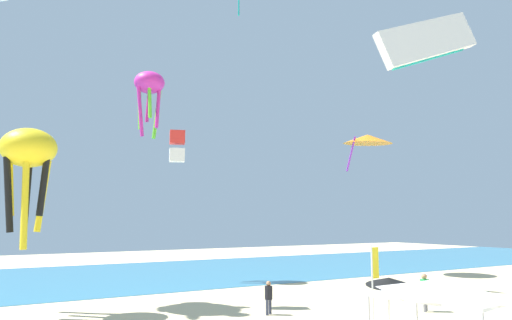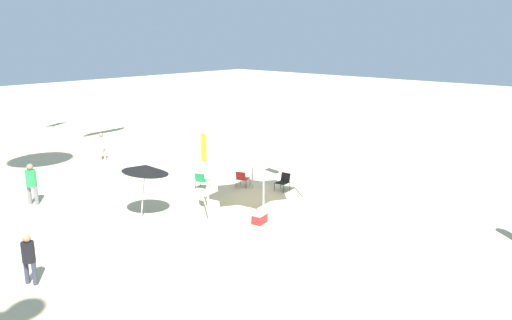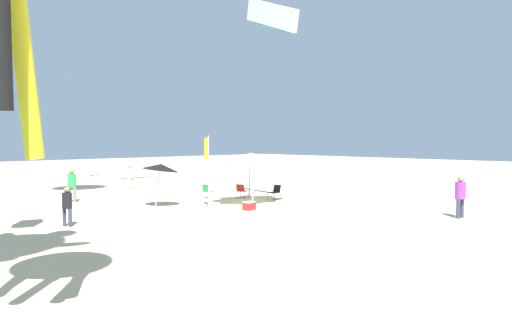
{
  "view_description": "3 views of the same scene",
  "coord_description": "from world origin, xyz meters",
  "views": [
    {
      "loc": [
        -13.33,
        -8.67,
        4.51
      ],
      "look_at": [
        0.4,
        14.42,
        7.86
      ],
      "focal_mm": 33.52,
      "sensor_mm": 36.0,
      "label": 1
    },
    {
      "loc": [
        -14.93,
        16.76,
        7.25
      ],
      "look_at": [
        -2.3,
        2.93,
        2.53
      ],
      "focal_mm": 35.28,
      "sensor_mm": 36.0,
      "label": 2
    },
    {
      "loc": [
        -19.85,
        19.24,
        3.46
      ],
      "look_at": [
        -1.41,
        1.43,
        2.36
      ],
      "focal_mm": 34.5,
      "sensor_mm": 36.0,
      "label": 3
    }
  ],
  "objects": [
    {
      "name": "ground",
      "position": [
        0.0,
        0.0,
        -0.05
      ],
      "size": [
        120.0,
        120.0,
        0.1
      ],
      "primitive_type": "cube",
      "color": "beige"
    },
    {
      "name": "canopy_tent",
      "position": [
        -0.81,
        1.22,
        2.41
      ],
      "size": [
        3.43,
        4.03,
        2.72
      ],
      "rotation": [
        0.0,
        0.0,
        0.18
      ],
      "color": "#B7B7BC",
      "rests_on": "ground"
    },
    {
      "name": "beach_umbrella",
      "position": [
        1.32,
        5.49,
        2.03
      ],
      "size": [
        1.89,
        1.88,
        2.36
      ],
      "color": "silver",
      "rests_on": "ground"
    },
    {
      "name": "folding_chair_left_of_tent",
      "position": [
        -0.47,
        -1.01,
        0.47
      ],
      "size": [
        0.59,
        0.67,
        0.82
      ],
      "rotation": [
        0.0,
        0.0,
        3.23
      ],
      "color": "black",
      "rests_on": "ground"
    },
    {
      "name": "folding_chair_near_cooler",
      "position": [
        2.56,
        1.49,
        0.47
      ],
      "size": [
        0.71,
        0.77,
        0.82
      ],
      "rotation": [
        0.0,
        0.0,
        0.39
      ],
      "color": "black",
      "rests_on": "ground"
    },
    {
      "name": "folding_chair_facing_ocean",
      "position": [
        1.33,
        -0.04,
        0.47
      ],
      "size": [
        0.71,
        0.77,
        0.82
      ],
      "rotation": [
        0.0,
        0.0,
        0.37
      ],
      "color": "black",
      "rests_on": "ground"
    },
    {
      "name": "cooler_box",
      "position": [
        -2.5,
        2.94,
        0.2
      ],
      "size": [
        0.53,
        0.69,
        0.4
      ],
      "color": "red",
      "rests_on": "ground"
    },
    {
      "name": "banner_flag",
      "position": [
        -0.82,
        4.16,
        2.18
      ],
      "size": [
        0.36,
        0.06,
        3.62
      ],
      "color": "silver",
      "rests_on": "ground"
    },
    {
      "name": "person_beachcomber",
      "position": [
        -0.8,
        11.21,
        0.92
      ],
      "size": [
        0.39,
        0.37,
        1.58
      ],
      "rotation": [
        0.0,
        0.0,
        3.59
      ],
      "color": "#33384C",
      "rests_on": "ground"
    },
    {
      "name": "person_kite_handler",
      "position": [
        11.04,
        1.69,
        0.97
      ],
      "size": [
        0.39,
        0.44,
        1.65
      ],
      "rotation": [
        0.0,
        0.0,
        4.64
      ],
      "color": "#C6B28C",
      "rests_on": "ground"
    },
    {
      "name": "person_near_umbrella",
      "position": [
        -10.71,
        -1.98,
        1.09
      ],
      "size": [
        0.44,
        0.49,
        1.86
      ],
      "rotation": [
        0.0,
        0.0,
        1.49
      ],
      "color": "#33384C",
      "rests_on": "ground"
    },
    {
      "name": "person_watching_sky",
      "position": [
        6.3,
        7.94,
        1.07
      ],
      "size": [
        0.44,
        0.43,
        1.83
      ],
      "rotation": [
        0.0,
        0.0,
        0.54
      ],
      "color": "slate",
      "rests_on": "ground"
    },
    {
      "name": "kite_parafoil_white",
      "position": [
        -1.76,
        0.62,
        9.89
      ],
      "size": [
        3.98,
        0.66,
        2.39
      ],
      "rotation": [
        0.0,
        0.0,
        3.08
      ],
      "color": "white"
    }
  ]
}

